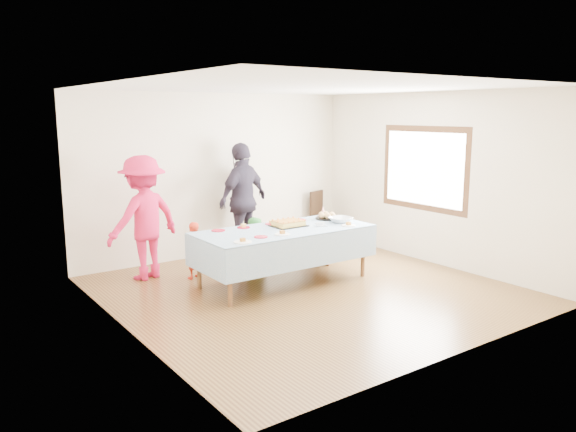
% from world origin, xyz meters
% --- Properties ---
extents(ground, '(5.00, 5.00, 0.00)m').
position_xyz_m(ground, '(0.00, 0.00, 0.00)').
color(ground, '#4C2D15').
rests_on(ground, ground).
extents(room_walls, '(5.04, 5.04, 2.72)m').
position_xyz_m(room_walls, '(0.05, 0.00, 1.77)').
color(room_walls, beige).
rests_on(room_walls, ground).
extents(party_table, '(2.50, 1.10, 0.78)m').
position_xyz_m(party_table, '(-0.06, 0.48, 0.72)').
color(party_table, '#57321D').
rests_on(party_table, ground).
extents(birthday_cake, '(0.47, 0.36, 0.08)m').
position_xyz_m(birthday_cake, '(0.09, 0.58, 0.82)').
color(birthday_cake, black).
rests_on(birthday_cake, party_table).
extents(rolls_tray, '(0.35, 0.35, 0.11)m').
position_xyz_m(rolls_tray, '(0.89, 0.69, 0.82)').
color(rolls_tray, black).
rests_on(rolls_tray, party_table).
extents(punch_bowl, '(0.33, 0.33, 0.08)m').
position_xyz_m(punch_bowl, '(0.88, 0.36, 0.82)').
color(punch_bowl, silver).
rests_on(punch_bowl, party_table).
extents(party_hat, '(0.09, 0.09, 0.16)m').
position_xyz_m(party_hat, '(1.01, 0.94, 0.86)').
color(party_hat, silver).
rests_on(party_hat, party_table).
extents(fork_pile, '(0.24, 0.18, 0.07)m').
position_xyz_m(fork_pile, '(0.47, 0.34, 0.81)').
color(fork_pile, white).
rests_on(fork_pile, party_table).
extents(plate_red_far_a, '(0.19, 0.19, 0.01)m').
position_xyz_m(plate_red_far_a, '(-0.88, 0.88, 0.79)').
color(plate_red_far_a, red).
rests_on(plate_red_far_a, party_table).
extents(plate_red_far_b, '(0.18, 0.18, 0.01)m').
position_xyz_m(plate_red_far_b, '(-0.49, 0.86, 0.79)').
color(plate_red_far_b, red).
rests_on(plate_red_far_b, party_table).
extents(plate_red_far_c, '(0.19, 0.19, 0.01)m').
position_xyz_m(plate_red_far_c, '(-0.02, 0.84, 0.79)').
color(plate_red_far_c, red).
rests_on(plate_red_far_c, party_table).
extents(plate_red_far_d, '(0.19, 0.19, 0.01)m').
position_xyz_m(plate_red_far_d, '(0.50, 0.85, 0.79)').
color(plate_red_far_d, red).
rests_on(plate_red_far_d, party_table).
extents(plate_red_near, '(0.18, 0.18, 0.01)m').
position_xyz_m(plate_red_near, '(-0.62, 0.21, 0.79)').
color(plate_red_near, red).
rests_on(plate_red_near, party_table).
extents(plate_white_left, '(0.23, 0.23, 0.01)m').
position_xyz_m(plate_white_left, '(-0.96, 0.09, 0.79)').
color(plate_white_left, white).
rests_on(plate_white_left, party_table).
extents(plate_white_mid, '(0.21, 0.21, 0.01)m').
position_xyz_m(plate_white_mid, '(-0.30, 0.18, 0.79)').
color(plate_white_mid, white).
rests_on(plate_white_mid, party_table).
extents(plate_white_right, '(0.20, 0.20, 0.01)m').
position_xyz_m(plate_white_right, '(0.81, 0.11, 0.79)').
color(plate_white_right, white).
rests_on(plate_white_right, party_table).
extents(dining_chair, '(0.51, 0.51, 0.93)m').
position_xyz_m(dining_chair, '(2.06, 2.27, 0.52)').
color(dining_chair, black).
rests_on(dining_chair, ground).
extents(toddler_left, '(0.36, 0.30, 0.83)m').
position_xyz_m(toddler_left, '(-1.01, 1.42, 0.42)').
color(toddler_left, red).
rests_on(toddler_left, ground).
extents(toddler_mid, '(0.44, 0.32, 0.84)m').
position_xyz_m(toddler_mid, '(-0.10, 1.18, 0.42)').
color(toddler_mid, '#25702B').
rests_on(toddler_mid, ground).
extents(toddler_right, '(0.47, 0.41, 0.80)m').
position_xyz_m(toddler_right, '(0.90, 0.90, 0.40)').
color(toddler_right, '#AF7451').
rests_on(toddler_right, ground).
extents(adult_left, '(1.29, 0.94, 1.79)m').
position_xyz_m(adult_left, '(-1.57, 1.83, 0.89)').
color(adult_left, '#D41A4B').
rests_on(adult_left, ground).
extents(adult_right, '(1.20, 0.82, 1.90)m').
position_xyz_m(adult_right, '(0.27, 2.13, 0.95)').
color(adult_right, '#312B3B').
rests_on(adult_right, ground).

